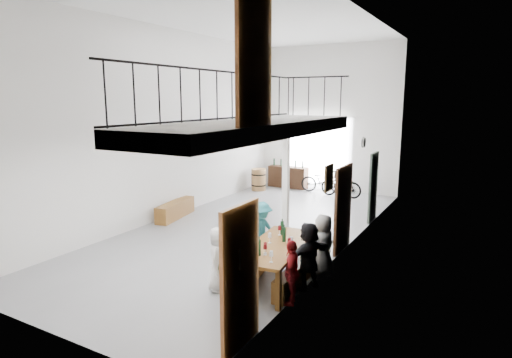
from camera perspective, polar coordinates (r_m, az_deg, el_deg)
The scene contains 24 objects.
floor at distance 11.72m, azimuth -0.96°, elevation -6.73°, with size 12.00×12.00×0.00m, color slate.
room_walls at distance 11.18m, azimuth -1.02°, elevation 10.93°, with size 12.00×12.00×12.00m.
gateway_portal at distance 16.86m, azimuth 8.00°, elevation 3.39°, with size 2.80×0.08×2.80m, color white.
right_wall_decor at distance 8.52m, azimuth 8.49°, elevation -1.39°, with size 0.07×8.28×5.07m.
balcony at distance 7.51m, azimuth 0.10°, elevation 6.54°, with size 1.52×5.62×4.00m.
tasting_table at distance 8.21m, azimuth 2.75°, elevation -9.27°, with size 1.18×2.36×0.79m.
bench_inner at distance 8.68m, azimuth -0.55°, elevation -11.42°, with size 0.33×2.06×0.47m, color brown.
bench_wall at distance 8.32m, azimuth 5.33°, elevation -12.75°, with size 0.23×1.77×0.41m, color brown.
tableware at distance 8.01m, azimuth 2.49°, elevation -8.15°, with size 0.59×1.50×0.35m.
side_bench at distance 13.00m, azimuth -10.70°, elevation -4.05°, with size 0.38×1.73×0.49m, color brown.
oak_barrel at distance 16.56m, azimuth 0.35°, elevation -0.07°, with size 0.57×0.57×0.84m.
serving_counter at distance 17.15m, azimuth 4.29°, elevation 0.27°, with size 1.59×0.44×0.84m, color #3A1E12.
counter_bottles at distance 17.05m, azimuth 4.30°, elevation 2.12°, with size 1.35×0.14×0.28m.
guest_left_a at distance 8.03m, azimuth -5.04°, elevation -10.54°, with size 0.59×0.38×1.21m, color silver.
guest_left_b at distance 8.42m, azimuth -2.21°, elevation -9.36°, with size 0.45×0.30×1.24m, color #246E79.
guest_left_c at distance 8.90m, azimuth -0.86°, elevation -8.94°, with size 0.50×0.39×1.03m, color silver.
guest_left_d at distance 9.36m, azimuth 0.69°, elevation -7.02°, with size 0.85×0.49×1.32m, color #246E79.
guest_right_a at distance 7.52m, azimuth 4.77°, elevation -12.28°, with size 0.67×0.28×1.15m, color red.
guest_right_b at distance 8.10m, azimuth 7.00°, elevation -10.11°, with size 1.19×0.38×1.28m, color black.
guest_right_c at distance 8.65m, azimuth 8.92°, elevation -8.80°, with size 0.62×0.41×1.28m, color silver.
host_standing at distance 6.84m, azimuth -2.83°, elevation -12.06°, with size 0.63×0.41×1.72m, color #4B502D.
potted_plant at distance 11.21m, azimuth 11.51°, elevation -6.54°, with size 0.41×0.36×0.46m, color #165217.
bicycle_near at distance 16.30m, azimuth 9.00°, elevation -0.24°, with size 0.61×1.74×0.91m, color black.
bicycle_far at distance 15.69m, azimuth 11.25°, elevation -0.70°, with size 0.44×1.56×0.94m, color black.
Camera 1 is at (5.61, -9.68, 3.50)m, focal length 30.00 mm.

